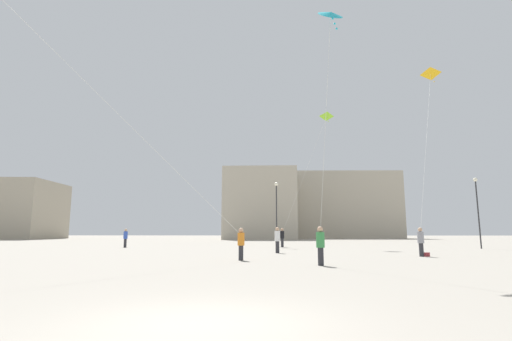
% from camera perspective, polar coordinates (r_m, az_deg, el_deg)
% --- Properties ---
extents(ground_plane, '(300.00, 300.00, 0.00)m').
position_cam_1_polar(ground_plane, '(6.72, -8.36, -21.60)').
color(ground_plane, '#9E9689').
extents(person_in_grey, '(0.38, 0.38, 1.73)m').
position_cam_1_polar(person_in_grey, '(25.62, 23.16, -9.49)').
color(person_in_grey, '#2D2D33').
rests_on(person_in_grey, ground_plane).
extents(person_in_orange, '(0.37, 0.37, 1.68)m').
position_cam_1_polar(person_in_orange, '(20.49, -2.23, -10.58)').
color(person_in_orange, '#2D2D33').
rests_on(person_in_orange, ground_plane).
extents(person_in_blue, '(0.38, 0.38, 1.76)m').
position_cam_1_polar(person_in_blue, '(39.43, -18.72, -9.30)').
color(person_in_blue, '#2D2D33').
rests_on(person_in_blue, ground_plane).
extents(person_in_green, '(0.37, 0.37, 1.71)m').
position_cam_1_polar(person_in_green, '(17.60, 9.50, -10.66)').
color(person_in_green, '#2D2D33').
rests_on(person_in_green, ground_plane).
extents(person_in_white, '(0.39, 0.39, 1.80)m').
position_cam_1_polar(person_in_white, '(27.49, 3.18, -10.04)').
color(person_in_white, '#2D2D33').
rests_on(person_in_white, ground_plane).
extents(person_in_black, '(0.40, 0.40, 1.82)m').
position_cam_1_polar(person_in_black, '(37.95, 3.89, -9.73)').
color(person_in_black, '#2D2D33').
rests_on(person_in_black, ground_plane).
extents(kite_amber_delta, '(5.96, 9.62, 14.45)m').
position_cam_1_polar(kite_amber_delta, '(38.19, 24.38, 12.40)').
color(kite_amber_delta, yellow).
extents(kite_cyan_diamond, '(1.48, 1.28, 11.03)m').
position_cam_1_polar(kite_cyan_diamond, '(20.34, 10.96, 21.64)').
color(kite_cyan_diamond, '#1EB2C6').
extents(kite_lime_delta, '(5.23, 0.78, 12.12)m').
position_cam_1_polar(kite_lime_delta, '(40.20, 10.19, 7.37)').
color(kite_lime_delta, '#8CD12D').
extents(building_left_hall, '(22.17, 17.10, 11.83)m').
position_cam_1_polar(building_left_hall, '(96.60, -33.44, -4.91)').
color(building_left_hall, '#A39984').
rests_on(building_left_hall, ground_plane).
extents(building_centre_hall, '(14.13, 13.70, 13.77)m').
position_cam_1_polar(building_centre_hall, '(78.26, 0.66, -5.07)').
color(building_centre_hall, '#B2A893').
rests_on(building_centre_hall, ground_plane).
extents(building_right_hall, '(26.18, 10.45, 14.76)m').
position_cam_1_polar(building_right_hall, '(90.62, 12.36, -5.09)').
color(building_right_hall, '#B2A893').
rests_on(building_right_hall, ground_plane).
extents(lamppost_east, '(0.36, 0.36, 6.22)m').
position_cam_1_polar(lamppost_east, '(37.25, 3.04, -5.06)').
color(lamppost_east, '#2D2D30').
rests_on(lamppost_east, ground_plane).
extents(lamppost_west, '(0.36, 0.36, 6.31)m').
position_cam_1_polar(lamppost_west, '(39.88, 29.88, -4.07)').
color(lamppost_west, '#2D2D30').
rests_on(lamppost_west, ground_plane).
extents(handbag_beside_flyer, '(0.35, 0.22, 0.24)m').
position_cam_1_polar(handbag_beside_flyer, '(25.86, 23.93, -11.27)').
color(handbag_beside_flyer, maroon).
rests_on(handbag_beside_flyer, ground_plane).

